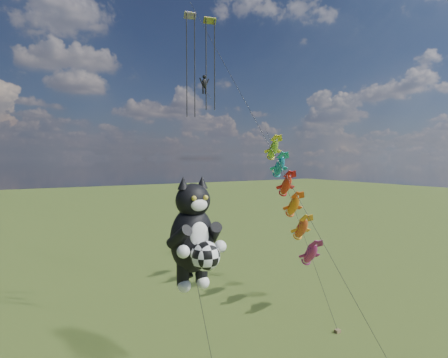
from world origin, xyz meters
TOP-DOWN VIEW (x-y plane):
  - cat_kite_rig at (-2.20, -2.18)m, footprint 2.63×4.14m
  - fish_windsock_rig at (12.28, 7.37)m, footprint 5.17×15.18m
  - parafoil_rig at (4.19, 8.26)m, footprint 5.67×16.82m

SIDE VIEW (x-z plane):
  - cat_kite_rig at x=-2.20m, z-range 2.78..14.08m
  - fish_windsock_rig at x=12.28m, z-range 0.97..16.58m
  - parafoil_rig at x=4.19m, z-range 6.28..31.84m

